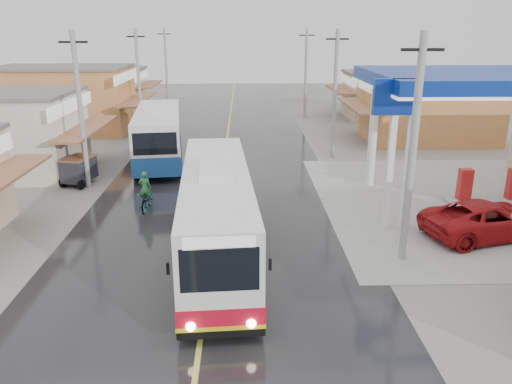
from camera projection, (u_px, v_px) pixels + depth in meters
ground at (211, 261)px, 18.13m from camera, size 120.00×120.00×0.00m
road at (225, 158)px, 32.36m from camera, size 12.00×90.00×0.02m
centre_line at (225, 158)px, 32.36m from camera, size 0.15×90.00×0.01m
shopfronts_left at (40, 149)px, 34.88m from camera, size 11.00×44.00×5.20m
shopfronts_right at (473, 169)px, 29.90m from camera, size 11.00×44.00×4.80m
utility_poles_left at (120, 155)px, 33.14m from camera, size 1.60×50.00×8.00m
utility_poles_right at (332, 157)px, 32.55m from camera, size 1.60×36.00×8.00m
coach_bus at (217, 213)px, 18.01m from camera, size 3.22×11.42×3.52m
second_bus at (159, 135)px, 30.76m from camera, size 3.81×10.01×3.24m
jeepney at (487, 219)px, 20.04m from camera, size 5.79×3.74×1.48m
cyclist at (146, 197)px, 23.00m from camera, size 0.71×1.79×1.90m
tricycle_near at (79, 169)px, 26.66m from camera, size 1.74×2.25×1.53m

